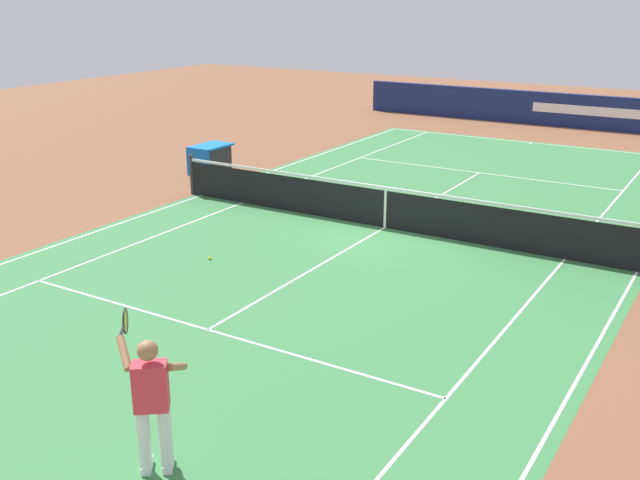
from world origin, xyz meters
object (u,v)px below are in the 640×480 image
(tennis_player_near, at_px, (151,398))
(equipment_cart_tarped, at_px, (210,159))
(tennis_net, at_px, (385,207))
(tennis_ball, at_px, (210,258))

(tennis_player_near, height_order, equipment_cart_tarped, tennis_player_near)
(tennis_player_near, xyz_separation_m, equipment_cart_tarped, (-11.74, -8.81, -0.49))
(tennis_net, relative_size, equipment_cart_tarped, 9.36)
(tennis_player_near, relative_size, tennis_ball, 25.71)
(tennis_ball, xyz_separation_m, equipment_cart_tarped, (-5.97, -4.85, 0.40))
(tennis_net, distance_m, equipment_cart_tarped, 7.27)
(tennis_net, xyz_separation_m, tennis_ball, (3.81, -2.09, -0.46))
(equipment_cart_tarped, bearing_deg, tennis_player_near, 36.88)
(equipment_cart_tarped, bearing_deg, tennis_net, 72.67)
(tennis_ball, bearing_deg, equipment_cart_tarped, -140.92)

